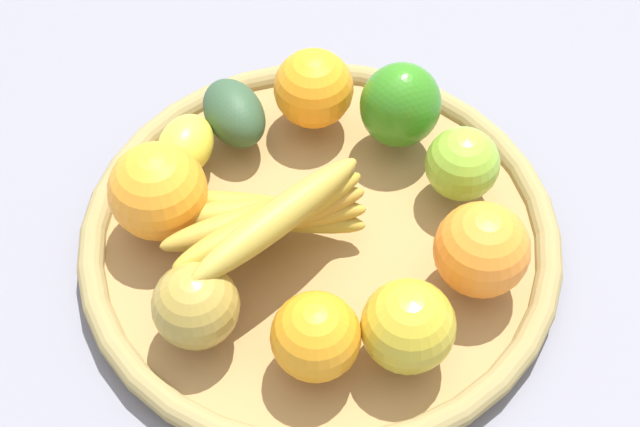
{
  "coord_description": "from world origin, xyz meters",
  "views": [
    {
      "loc": [
        -0.27,
        0.4,
        0.69
      ],
      "look_at": [
        0.0,
        0.0,
        0.05
      ],
      "focal_mm": 53.36,
      "sensor_mm": 36.0,
      "label": 1
    }
  ],
  "objects_px": {
    "bell_pepper": "(402,106)",
    "apple_0": "(196,306)",
    "orange_2": "(158,191)",
    "apple_2": "(408,326)",
    "apple_1": "(462,164)",
    "banana_bunch": "(267,217)",
    "orange_0": "(482,250)",
    "orange_1": "(316,337)",
    "orange_3": "(314,89)",
    "lemon_0": "(186,145)",
    "avocado": "(234,113)"
  },
  "relations": [
    {
      "from": "orange_2",
      "to": "orange_3",
      "type": "bearing_deg",
      "value": -101.78
    },
    {
      "from": "orange_1",
      "to": "avocado",
      "type": "bearing_deg",
      "value": -37.92
    },
    {
      "from": "orange_3",
      "to": "bell_pepper",
      "type": "xyz_separation_m",
      "value": [
        -0.08,
        -0.02,
        0.01
      ]
    },
    {
      "from": "banana_bunch",
      "to": "orange_1",
      "type": "height_order",
      "value": "banana_bunch"
    },
    {
      "from": "avocado",
      "to": "orange_3",
      "type": "bearing_deg",
      "value": -129.71
    },
    {
      "from": "orange_3",
      "to": "lemon_0",
      "type": "height_order",
      "value": "orange_3"
    },
    {
      "from": "avocado",
      "to": "orange_2",
      "type": "xyz_separation_m",
      "value": [
        -0.01,
        0.12,
        0.02
      ]
    },
    {
      "from": "banana_bunch",
      "to": "apple_0",
      "type": "relative_size",
      "value": 2.58
    },
    {
      "from": "bell_pepper",
      "to": "orange_2",
      "type": "xyz_separation_m",
      "value": [
        0.12,
        0.2,
        -0.0
      ]
    },
    {
      "from": "bell_pepper",
      "to": "orange_2",
      "type": "bearing_deg",
      "value": 21.08
    },
    {
      "from": "apple_2",
      "to": "orange_0",
      "type": "xyz_separation_m",
      "value": [
        -0.01,
        -0.09,
        0.0
      ]
    },
    {
      "from": "apple_0",
      "to": "apple_1",
      "type": "xyz_separation_m",
      "value": [
        -0.1,
        -0.24,
        -0.0
      ]
    },
    {
      "from": "lemon_0",
      "to": "orange_0",
      "type": "bearing_deg",
      "value": -171.89
    },
    {
      "from": "orange_3",
      "to": "orange_1",
      "type": "height_order",
      "value": "orange_3"
    },
    {
      "from": "orange_2",
      "to": "orange_0",
      "type": "distance_m",
      "value": 0.27
    },
    {
      "from": "apple_0",
      "to": "apple_2",
      "type": "bearing_deg",
      "value": -152.31
    },
    {
      "from": "apple_2",
      "to": "orange_0",
      "type": "height_order",
      "value": "orange_0"
    },
    {
      "from": "apple_2",
      "to": "apple_1",
      "type": "bearing_deg",
      "value": -74.47
    },
    {
      "from": "orange_2",
      "to": "apple_0",
      "type": "bearing_deg",
      "value": 144.71
    },
    {
      "from": "apple_2",
      "to": "avocado",
      "type": "bearing_deg",
      "value": -23.18
    },
    {
      "from": "orange_1",
      "to": "apple_0",
      "type": "bearing_deg",
      "value": 18.06
    },
    {
      "from": "avocado",
      "to": "orange_2",
      "type": "relative_size",
      "value": 0.91
    },
    {
      "from": "orange_2",
      "to": "orange_0",
      "type": "relative_size",
      "value": 1.07
    },
    {
      "from": "lemon_0",
      "to": "apple_1",
      "type": "bearing_deg",
      "value": -152.25
    },
    {
      "from": "banana_bunch",
      "to": "orange_3",
      "type": "bearing_deg",
      "value": -69.56
    },
    {
      "from": "apple_1",
      "to": "bell_pepper",
      "type": "bearing_deg",
      "value": -15.55
    },
    {
      "from": "lemon_0",
      "to": "bell_pepper",
      "type": "bearing_deg",
      "value": -136.49
    },
    {
      "from": "orange_2",
      "to": "orange_1",
      "type": "relative_size",
      "value": 1.2
    },
    {
      "from": "orange_1",
      "to": "orange_3",
      "type": "bearing_deg",
      "value": -54.9
    },
    {
      "from": "orange_2",
      "to": "bell_pepper",
      "type": "bearing_deg",
      "value": -120.62
    },
    {
      "from": "bell_pepper",
      "to": "orange_2",
      "type": "height_order",
      "value": "same"
    },
    {
      "from": "banana_bunch",
      "to": "orange_2",
      "type": "xyz_separation_m",
      "value": [
        0.09,
        0.03,
        0.0
      ]
    },
    {
      "from": "orange_3",
      "to": "apple_2",
      "type": "xyz_separation_m",
      "value": [
        -0.2,
        0.16,
        -0.0
      ]
    },
    {
      "from": "orange_1",
      "to": "apple_2",
      "type": "bearing_deg",
      "value": -139.03
    },
    {
      "from": "orange_3",
      "to": "apple_0",
      "type": "bearing_deg",
      "value": 103.2
    },
    {
      "from": "bell_pepper",
      "to": "apple_0",
      "type": "bearing_deg",
      "value": 46.48
    },
    {
      "from": "apple_0",
      "to": "apple_1",
      "type": "distance_m",
      "value": 0.26
    },
    {
      "from": "apple_2",
      "to": "orange_0",
      "type": "distance_m",
      "value": 0.09
    },
    {
      "from": "orange_1",
      "to": "lemon_0",
      "type": "relative_size",
      "value": 1.08
    },
    {
      "from": "bell_pepper",
      "to": "apple_1",
      "type": "distance_m",
      "value": 0.08
    },
    {
      "from": "avocado",
      "to": "bell_pepper",
      "type": "bearing_deg",
      "value": -147.93
    },
    {
      "from": "apple_0",
      "to": "lemon_0",
      "type": "distance_m",
      "value": 0.17
    },
    {
      "from": "orange_0",
      "to": "lemon_0",
      "type": "relative_size",
      "value": 1.22
    },
    {
      "from": "banana_bunch",
      "to": "apple_1",
      "type": "height_order",
      "value": "banana_bunch"
    },
    {
      "from": "apple_0",
      "to": "orange_1",
      "type": "height_order",
      "value": "same"
    },
    {
      "from": "apple_2",
      "to": "bell_pepper",
      "type": "bearing_deg",
      "value": -57.19
    },
    {
      "from": "orange_2",
      "to": "orange_1",
      "type": "distance_m",
      "value": 0.19
    },
    {
      "from": "banana_bunch",
      "to": "apple_2",
      "type": "distance_m",
      "value": 0.15
    },
    {
      "from": "avocado",
      "to": "orange_2",
      "type": "height_order",
      "value": "orange_2"
    },
    {
      "from": "apple_2",
      "to": "lemon_0",
      "type": "distance_m",
      "value": 0.27
    }
  ]
}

